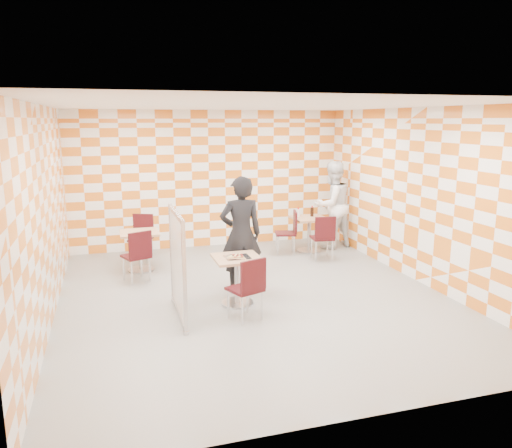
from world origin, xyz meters
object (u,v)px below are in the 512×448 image
(empty_table, at_px, (140,244))
(man_white, at_px, (332,205))
(man_dark, at_px, (241,234))
(soda_bottle, at_px, (312,212))
(chair_empty_far, at_px, (142,233))
(second_table, at_px, (309,228))
(partition, at_px, (178,264))
(sport_bottle, at_px, (298,212))
(chair_empty_near, at_px, (138,252))
(chair_second_side, at_px, (290,229))
(chair_second_front, at_px, (324,234))
(main_table, at_px, (237,272))
(chair_main_front, at_px, (249,284))

(empty_table, distance_m, man_white, 4.25)
(man_dark, distance_m, soda_bottle, 2.98)
(empty_table, xyz_separation_m, chair_empty_far, (0.09, 0.76, 0.04))
(second_table, relative_size, man_white, 0.39)
(chair_empty_far, xyz_separation_m, partition, (0.28, -3.23, 0.25))
(empty_table, relative_size, sport_bottle, 3.75)
(man_white, relative_size, sport_bottle, 9.58)
(chair_empty_near, height_order, soda_bottle, soda_bottle)
(chair_second_side, distance_m, soda_bottle, 0.67)
(chair_second_front, bearing_deg, soda_bottle, 83.11)
(main_table, distance_m, man_dark, 0.79)
(second_table, height_order, soda_bottle, soda_bottle)
(chair_second_front, bearing_deg, chair_empty_near, -174.77)
(chair_second_front, height_order, partition, partition)
(second_table, relative_size, chair_second_side, 0.81)
(man_dark, height_order, man_white, man_white)
(chair_empty_near, bearing_deg, man_dark, -29.08)
(empty_table, distance_m, partition, 2.52)
(chair_second_front, relative_size, partition, 0.60)
(chair_second_side, bearing_deg, sport_bottle, 41.95)
(main_table, distance_m, second_table, 3.46)
(man_white, bearing_deg, chair_main_front, 34.03)
(partition, bearing_deg, chair_empty_near, 104.36)
(main_table, xyz_separation_m, sport_bottle, (2.07, 2.76, 0.33))
(man_white, bearing_deg, chair_second_side, -1.66)
(second_table, bearing_deg, soda_bottle, 40.98)
(second_table, relative_size, chair_second_front, 0.81)
(chair_main_front, distance_m, soda_bottle, 4.15)
(chair_empty_far, xyz_separation_m, sport_bottle, (3.29, -0.22, 0.29))
(chair_second_side, relative_size, chair_empty_near, 1.00)
(man_dark, bearing_deg, partition, 39.30)
(main_table, height_order, chair_empty_far, chair_empty_far)
(man_dark, bearing_deg, man_white, -137.98)
(main_table, distance_m, chair_empty_near, 2.04)
(chair_second_front, bearing_deg, second_table, 89.12)
(soda_bottle, bearing_deg, chair_empty_far, 175.28)
(chair_second_front, distance_m, man_white, 1.21)
(chair_second_side, xyz_separation_m, partition, (-2.73, -2.76, 0.25))
(second_table, xyz_separation_m, chair_empty_far, (-3.48, 0.37, 0.04))
(empty_table, bearing_deg, chair_main_front, -66.17)
(man_dark, height_order, soda_bottle, man_dark)
(chair_second_side, bearing_deg, chair_empty_near, -162.47)
(chair_main_front, relative_size, chair_empty_near, 1.00)
(chair_second_front, relative_size, chair_second_side, 1.00)
(empty_table, relative_size, man_white, 0.39)
(chair_empty_far, bearing_deg, main_table, -67.87)
(partition, bearing_deg, sport_bottle, 45.06)
(second_table, relative_size, sport_bottle, 3.75)
(partition, xyz_separation_m, man_white, (3.81, 3.05, 0.17))
(chair_second_side, bearing_deg, chair_empty_far, 171.06)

